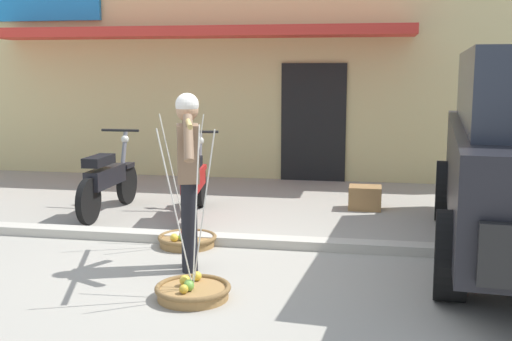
# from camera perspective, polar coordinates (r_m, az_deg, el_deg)

# --- Properties ---
(ground_plane) EXTENTS (90.00, 90.00, 0.00)m
(ground_plane) POSITION_cam_1_polar(r_m,az_deg,el_deg) (6.43, -3.62, -8.27)
(ground_plane) COLOR #9E998C
(sidewalk_curb) EXTENTS (20.00, 0.24, 0.10)m
(sidewalk_curb) POSITION_cam_1_polar(r_m,az_deg,el_deg) (7.07, -2.24, -6.21)
(sidewalk_curb) COLOR #BAB4A5
(sidewalk_curb) RESTS_ON ground
(fruit_vendor) EXTENTS (0.55, 1.56, 1.70)m
(fruit_vendor) POSITION_cam_1_polar(r_m,az_deg,el_deg) (6.06, -6.08, 0.12)
(fruit_vendor) COLOR black
(fruit_vendor) RESTS_ON ground
(fruit_basket_left_side) EXTENTS (0.65, 0.65, 1.45)m
(fruit_basket_left_side) POSITION_cam_1_polar(r_m,az_deg,el_deg) (5.49, -5.68, -10.57)
(fruit_basket_left_side) COLOR #9E7542
(fruit_basket_left_side) RESTS_ON ground
(fruit_basket_right_side) EXTENTS (0.65, 0.65, 1.45)m
(fruit_basket_right_side) POSITION_cam_1_polar(r_m,az_deg,el_deg) (7.05, -6.17, -6.11)
(fruit_basket_right_side) COLOR #9E7542
(fruit_basket_right_side) RESTS_ON ground
(motorcycle_nearest_shop) EXTENTS (0.54, 1.82, 1.09)m
(motorcycle_nearest_shop) POSITION_cam_1_polar(r_m,az_deg,el_deg) (8.66, -13.12, -0.86)
(motorcycle_nearest_shop) COLOR black
(motorcycle_nearest_shop) RESTS_ON ground
(motorcycle_second_in_row) EXTENTS (0.54, 1.81, 1.09)m
(motorcycle_second_in_row) POSITION_cam_1_polar(r_m,az_deg,el_deg) (8.27, -5.55, -1.13)
(motorcycle_second_in_row) COLOR black
(motorcycle_second_in_row) RESTS_ON ground
(storefront_building) EXTENTS (13.00, 6.00, 4.20)m
(storefront_building) POSITION_cam_1_polar(r_m,az_deg,el_deg) (13.68, -2.06, 9.92)
(storefront_building) COLOR #DBC684
(storefront_building) RESTS_ON ground
(wooden_crate) EXTENTS (0.44, 0.36, 0.32)m
(wooden_crate) POSITION_cam_1_polar(r_m,az_deg,el_deg) (8.89, 9.71, -2.41)
(wooden_crate) COLOR olive
(wooden_crate) RESTS_ON ground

